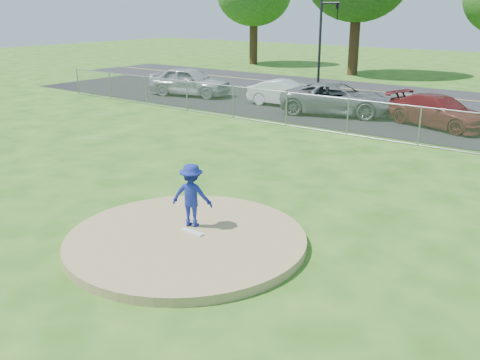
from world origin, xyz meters
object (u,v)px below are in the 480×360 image
(traffic_signal_left, at_px, (324,36))
(parked_car_white, at_px, (285,93))
(traffic_cone, at_px, (326,106))
(parked_car_darkred, at_px, (439,111))
(pitcher, at_px, (192,195))
(parked_car_gray, at_px, (337,99))
(parked_car_silver, at_px, (190,81))

(traffic_signal_left, relative_size, parked_car_white, 1.38)
(traffic_cone, distance_m, parked_car_darkred, 5.44)
(pitcher, xyz_separation_m, parked_car_darkred, (0.80, 15.29, -0.25))
(traffic_cone, height_order, parked_car_white, parked_car_white)
(traffic_signal_left, height_order, traffic_cone, traffic_signal_left)
(parked_car_gray, distance_m, parked_car_darkred, 4.94)
(traffic_cone, distance_m, parked_car_silver, 9.27)
(parked_car_silver, relative_size, parked_car_white, 1.22)
(parked_car_white, height_order, parked_car_darkred, parked_car_darkred)
(pitcher, bearing_deg, parked_car_gray, -97.07)
(parked_car_white, bearing_deg, parked_car_darkred, -96.97)
(traffic_signal_left, distance_m, parked_car_darkred, 11.45)
(traffic_signal_left, relative_size, parked_car_darkred, 1.18)
(traffic_signal_left, distance_m, traffic_cone, 8.12)
(parked_car_gray, bearing_deg, traffic_signal_left, 17.66)
(parked_car_silver, relative_size, parked_car_darkred, 1.04)
(traffic_signal_left, relative_size, parked_car_gray, 1.02)
(pitcher, distance_m, traffic_cone, 15.66)
(parked_car_silver, distance_m, parked_car_white, 6.44)
(pitcher, bearing_deg, traffic_cone, -95.13)
(parked_car_gray, bearing_deg, parked_car_white, 64.90)
(parked_car_white, xyz_separation_m, parked_car_darkred, (8.26, -0.38, 0.02))
(traffic_signal_left, bearing_deg, parked_car_darkred, -33.64)
(parked_car_darkred, bearing_deg, parked_car_silver, 108.43)
(traffic_cone, distance_m, parked_car_white, 2.94)
(traffic_cone, bearing_deg, parked_car_gray, 26.10)
(parked_car_darkred, bearing_deg, pitcher, -165.12)
(pitcher, relative_size, parked_car_silver, 0.30)
(parked_car_silver, height_order, parked_car_gray, parked_car_silver)
(traffic_cone, height_order, parked_car_gray, parked_car_gray)
(pitcher, bearing_deg, traffic_signal_left, -90.75)
(parked_car_silver, distance_m, parked_car_darkred, 14.68)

